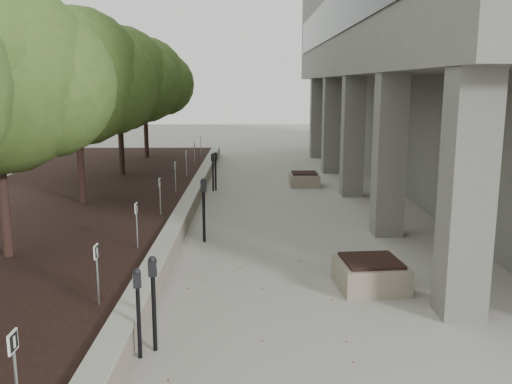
{
  "coord_description": "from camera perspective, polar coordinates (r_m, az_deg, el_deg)",
  "views": [
    {
      "loc": [
        -0.01,
        -7.6,
        3.74
      ],
      "look_at": [
        0.12,
        5.69,
        1.15
      ],
      "focal_mm": 39.14,
      "sensor_mm": 36.0,
      "label": 1
    }
  ],
  "objects": [
    {
      "name": "parking_sign_5",
      "position": [
        17.5,
        -8.23,
        1.49
      ],
      "size": [
        0.04,
        0.22,
        0.96
      ],
      "primitive_type": null,
      "color": "black",
      "rests_on": "planting_bed"
    },
    {
      "name": "parking_meter_2",
      "position": [
        8.1,
        -10.4,
        -11.17
      ],
      "size": [
        0.15,
        0.11,
        1.4
      ],
      "primitive_type": null,
      "rotation": [
        0.0,
        0.0,
        0.08
      ],
      "color": "black",
      "rests_on": "ground"
    },
    {
      "name": "crabapple_tree_4",
      "position": [
        21.16,
        -13.81,
        9.02
      ],
      "size": [
        4.6,
        4.0,
        5.44
      ],
      "primitive_type": null,
      "color": "#36521F",
      "rests_on": "planting_bed"
    },
    {
      "name": "parking_sign_6",
      "position": [
        20.44,
        -7.13,
        2.88
      ],
      "size": [
        0.04,
        0.22,
        0.96
      ],
      "primitive_type": null,
      "color": "black",
      "rests_on": "planting_bed"
    },
    {
      "name": "parking_meter_5",
      "position": [
        19.81,
        -4.15,
        2.13
      ],
      "size": [
        0.16,
        0.14,
        1.38
      ],
      "primitive_type": null,
      "rotation": [
        0.0,
        0.0,
        0.33
      ],
      "color": "black",
      "rests_on": "ground"
    },
    {
      "name": "parking_meter_4",
      "position": [
        19.69,
        -4.42,
        2.04
      ],
      "size": [
        0.15,
        0.13,
        1.36
      ],
      "primitive_type": null,
      "rotation": [
        0.0,
        0.0,
        -0.26
      ],
      "color": "black",
      "rests_on": "ground"
    },
    {
      "name": "ground",
      "position": [
        8.47,
        -0.43,
        -15.16
      ],
      "size": [
        90.0,
        90.0,
        0.0
      ],
      "primitive_type": "plane",
      "color": "gray",
      "rests_on": "ground"
    },
    {
      "name": "berry_scatter",
      "position": [
        13.14,
        -0.92,
        -5.46
      ],
      "size": [
        3.3,
        14.1,
        0.02
      ],
      "primitive_type": null,
      "color": "maroon",
      "rests_on": "ground"
    },
    {
      "name": "parking_sign_2",
      "position": [
        8.9,
        -15.91,
        -8.15
      ],
      "size": [
        0.04,
        0.22,
        0.96
      ],
      "primitive_type": null,
      "color": "black",
      "rests_on": "planting_bed"
    },
    {
      "name": "parking_sign_3",
      "position": [
        11.7,
        -12.08,
        -3.38
      ],
      "size": [
        0.04,
        0.22,
        0.96
      ],
      "primitive_type": null,
      "color": "black",
      "rests_on": "planting_bed"
    },
    {
      "name": "parking_meter_1",
      "position": [
        7.96,
        -11.92,
        -12.07
      ],
      "size": [
        0.14,
        0.11,
        1.3
      ],
      "primitive_type": null,
      "rotation": [
        0.0,
        0.0,
        0.19
      ],
      "color": "black",
      "rests_on": "ground"
    },
    {
      "name": "parking_sign_8",
      "position": [
        26.36,
        -5.66,
        4.73
      ],
      "size": [
        0.04,
        0.22,
        0.96
      ],
      "primitive_type": null,
      "color": "black",
      "rests_on": "planting_bed"
    },
    {
      "name": "planter_front",
      "position": [
        10.65,
        11.63,
        -8.15
      ],
      "size": [
        1.31,
        1.31,
        0.56
      ],
      "primitive_type": null,
      "rotation": [
        0.0,
        0.0,
        0.09
      ],
      "color": "gray",
      "rests_on": "ground"
    },
    {
      "name": "parking_meter_3",
      "position": [
        13.34,
        -5.36,
        -1.87
      ],
      "size": [
        0.18,
        0.14,
        1.55
      ],
      "primitive_type": null,
      "rotation": [
        0.0,
        0.0,
        0.24
      ],
      "color": "black",
      "rests_on": "ground"
    },
    {
      "name": "parking_sign_1",
      "position": [
        6.3,
        -23.34,
        -16.94
      ],
      "size": [
        0.04,
        0.22,
        0.96
      ],
      "primitive_type": null,
      "color": "black",
      "rests_on": "planting_bed"
    },
    {
      "name": "planter_back",
      "position": [
        20.81,
        4.94,
        1.33
      ],
      "size": [
        1.09,
        1.09,
        0.51
      ],
      "primitive_type": null,
      "rotation": [
        0.0,
        0.0,
        -0.0
      ],
      "color": "gray",
      "rests_on": "ground"
    },
    {
      "name": "retaining_wall",
      "position": [
        17.06,
        -6.64,
        -0.86
      ],
      "size": [
        0.39,
        26.0,
        0.5
      ],
      "primitive_type": null,
      "color": "gray",
      "rests_on": "ground"
    },
    {
      "name": "parking_sign_4",
      "position": [
        14.58,
        -9.77,
        -0.46
      ],
      "size": [
        0.04,
        0.22,
        0.96
      ],
      "primitive_type": null,
      "color": "black",
      "rests_on": "planting_bed"
    },
    {
      "name": "planting_bed",
      "position": [
        17.84,
        -18.46,
        -1.0
      ],
      "size": [
        7.0,
        26.0,
        0.4
      ],
      "primitive_type": "cube",
      "color": "black",
      "rests_on": "ground"
    },
    {
      "name": "parking_sign_7",
      "position": [
        23.4,
        -6.3,
        3.92
      ],
      "size": [
        0.04,
        0.22,
        0.96
      ],
      "primitive_type": null,
      "color": "black",
      "rests_on": "planting_bed"
    },
    {
      "name": "crabapple_tree_3",
      "position": [
        16.33,
        -17.8,
        8.33
      ],
      "size": [
        4.6,
        4.0,
        5.44
      ],
      "primitive_type": null,
      "color": "#36521F",
      "rests_on": "planting_bed"
    },
    {
      "name": "crabapple_tree_5",
      "position": [
        26.05,
        -11.3,
        9.44
      ],
      "size": [
        4.6,
        4.0,
        5.44
      ],
      "primitive_type": null,
      "color": "#36521F",
      "rests_on": "planting_bed"
    }
  ]
}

